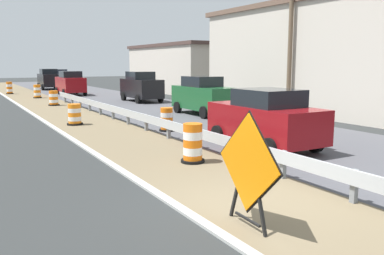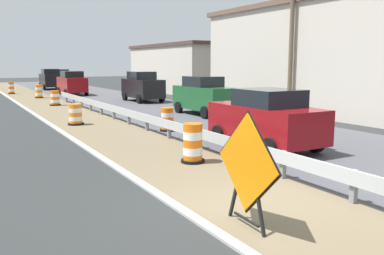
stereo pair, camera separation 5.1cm
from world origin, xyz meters
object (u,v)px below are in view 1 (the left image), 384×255
warning_sign_diamond (248,166)px  car_trailing_near_lane (141,87)px  car_lead_far_lane (70,83)px  traffic_barrel_nearest (193,145)px  car_mid_far_lane (203,96)px  traffic_barrel_mid (75,116)px  traffic_barrel_farthest (9,88)px  traffic_barrel_farther (37,92)px  traffic_barrel_close (167,121)px  car_lead_near_lane (265,118)px  car_distant_a (60,77)px  traffic_barrel_far (54,99)px  utility_pole_near (290,37)px  car_trailing_far_lane (49,79)px

warning_sign_diamond → car_trailing_near_lane: size_ratio=0.49×
warning_sign_diamond → car_lead_far_lane: bearing=-95.4°
traffic_barrel_nearest → car_mid_far_lane: (6.04, 9.08, 0.54)m
traffic_barrel_mid → traffic_barrel_farthest: (-0.33, 22.15, 0.08)m
traffic_barrel_farthest → traffic_barrel_farther: bearing=-76.6°
traffic_barrel_close → car_lead_near_lane: size_ratio=0.23×
car_trailing_near_lane → car_lead_far_lane: car_trailing_near_lane is taller
car_distant_a → traffic_barrel_far: bearing=-13.2°
traffic_barrel_farther → car_mid_far_lane: (6.02, -15.96, 0.56)m
traffic_barrel_farther → car_distant_a: (5.98, 18.79, 0.53)m
traffic_barrel_close → car_mid_far_lane: car_mid_far_lane is taller
traffic_barrel_far → utility_pole_near: bearing=-49.7°
warning_sign_diamond → traffic_barrel_farthest: 35.45m
car_lead_near_lane → car_trailing_far_lane: bearing=0.8°
utility_pole_near → traffic_barrel_nearest: bearing=-146.7°
traffic_barrel_nearest → car_trailing_far_lane: bearing=85.1°
car_trailing_near_lane → traffic_barrel_mid: bearing=-38.7°
car_trailing_far_lane → car_distant_a: bearing=-19.5°
traffic_barrel_nearest → traffic_barrel_mid: bearing=97.0°
warning_sign_diamond → traffic_barrel_far: bearing=-90.5°
traffic_barrel_nearest → car_trailing_far_lane: car_trailing_far_lane is taller
warning_sign_diamond → car_mid_far_lane: bearing=-116.1°
traffic_barrel_nearest → traffic_barrel_farther: 25.04m
car_lead_near_lane → car_distant_a: car_distant_a is taller
traffic_barrel_close → car_lead_near_lane: bearing=-74.3°
traffic_barrel_mid → car_trailing_near_lane: size_ratio=0.23×
car_mid_far_lane → utility_pole_near: (3.85, -2.58, 3.17)m
warning_sign_diamond → traffic_barrel_mid: 13.31m
traffic_barrel_farthest → car_mid_far_lane: 23.19m
traffic_barrel_far → car_distant_a: car_distant_a is taller
traffic_barrel_close → traffic_barrel_far: traffic_barrel_far is taller
traffic_barrel_far → traffic_barrel_farther: size_ratio=0.91×
traffic_barrel_mid → car_trailing_far_lane: (4.20, 27.36, 0.67)m
traffic_barrel_close → car_mid_far_lane: (4.23, 3.87, 0.61)m
traffic_barrel_close → car_trailing_near_lane: size_ratio=0.23×
car_trailing_far_lane → traffic_barrel_mid: bearing=172.5°
car_trailing_near_lane → car_lead_near_lane: bearing=-10.1°
traffic_barrel_farther → traffic_barrel_farthest: bearing=103.4°
traffic_barrel_nearest → car_trailing_far_lane: size_ratio=0.27×
car_mid_far_lane → warning_sign_diamond: bearing=-29.4°
traffic_barrel_farthest → car_distant_a: size_ratio=0.27×
traffic_barrel_nearest → traffic_barrel_far: size_ratio=1.13×
traffic_barrel_mid → traffic_barrel_farther: traffic_barrel_farther is taller
traffic_barrel_mid → car_lead_near_lane: size_ratio=0.23×
car_trailing_near_lane → traffic_barrel_farther: bearing=-138.7°
traffic_barrel_nearest → car_lead_near_lane: (3.13, 0.53, 0.48)m
traffic_barrel_farthest → traffic_barrel_mid: bearing=-89.1°
traffic_barrel_farther → car_trailing_near_lane: bearing=-48.5°
car_lead_far_lane → car_distant_a: bearing=-8.4°
car_mid_far_lane → car_distant_a: car_mid_far_lane is taller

